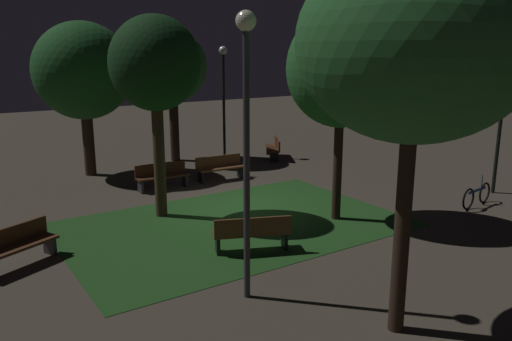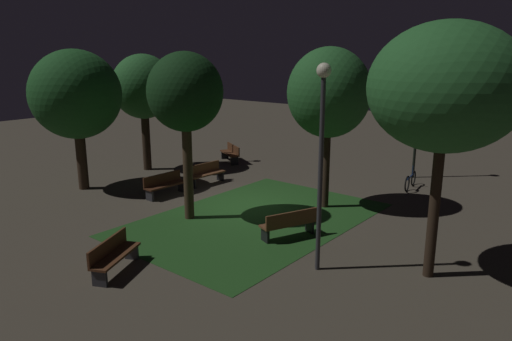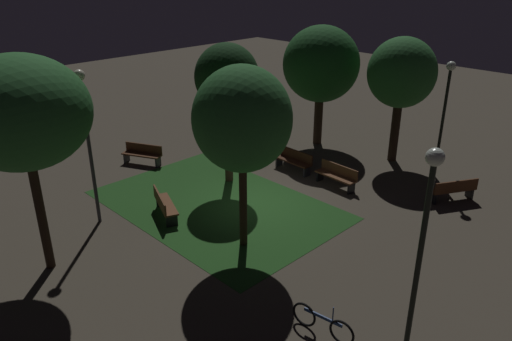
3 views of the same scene
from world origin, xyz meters
name	(u,v)px [view 2 (image 2 of 3)]	position (x,y,z in m)	size (l,w,h in m)	color
ground_plane	(248,206)	(0.00, 0.00, 0.00)	(60.00, 60.00, 0.00)	#4C4438
grass_lawn	(255,219)	(0.98, 1.12, 0.01)	(8.89, 5.94, 0.01)	#23511E
bench_lawn_edge	(205,173)	(-1.13, -3.35, 0.48)	(1.82, 0.57, 0.88)	brown
bench_front_right	(165,184)	(1.12, -3.35, 0.48)	(1.81, 0.52, 0.88)	#422314
bench_near_trees	(113,254)	(6.34, 0.82, 0.48)	(1.83, 1.21, 0.88)	#512D19
bench_corner	(289,223)	(1.61, 2.99, 0.48)	(1.85, 1.13, 0.88)	brown
bench_path_side	(231,153)	(-4.99, -5.37, 0.48)	(1.30, 1.80, 0.88)	#512D19
tree_right_canopy	(185,94)	(2.30, -0.68, 4.22)	(2.46, 2.46, 5.55)	#423021
tree_tall_center	(143,87)	(-1.22, -7.39, 3.92)	(2.89, 2.89, 5.46)	#2D2116
tree_lawn_side	(76,95)	(2.58, -6.76, 3.86)	(3.56, 3.56, 5.65)	#38281C
tree_back_right	(446,88)	(1.43, 7.18, 4.70)	(3.58, 3.58, 6.23)	#2D2116
tree_left_canopy	(329,93)	(-1.67, 2.27, 4.13)	(2.91, 2.91, 5.71)	#2D2116
lamp_post_path_center	(419,101)	(-7.85, 3.15, 3.44)	(0.36, 0.36, 5.16)	black
lamp_post_near_wall	(322,137)	(2.90, 4.80, 3.51)	(0.36, 0.36, 5.27)	#333338
lamp_post_plaza_west	(185,99)	(-3.44, -7.02, 3.23)	(0.36, 0.36, 4.79)	black
bicycle	(410,181)	(-6.00, 3.75, 0.34)	(1.69, 0.29, 0.93)	black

